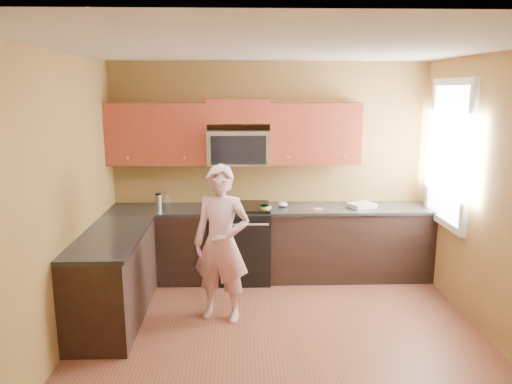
{
  "coord_description": "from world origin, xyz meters",
  "views": [
    {
      "loc": [
        -0.38,
        -4.18,
        2.36
      ],
      "look_at": [
        -0.2,
        1.3,
        1.2
      ],
      "focal_mm": 34.2,
      "sensor_mm": 36.0,
      "label": 1
    }
  ],
  "objects_px": {
    "frying_pan": "(231,211)",
    "travel_mug": "(159,206)",
    "microwave": "(239,164)",
    "butter_tub": "(265,211)",
    "woman": "(222,244)",
    "stove": "(239,242)"
  },
  "relations": [
    {
      "from": "microwave",
      "to": "frying_pan",
      "type": "bearing_deg",
      "value": -104.49
    },
    {
      "from": "woman",
      "to": "frying_pan",
      "type": "relative_size",
      "value": 3.16
    },
    {
      "from": "stove",
      "to": "travel_mug",
      "type": "distance_m",
      "value": 1.1
    },
    {
      "from": "microwave",
      "to": "woman",
      "type": "relative_size",
      "value": 0.47
    },
    {
      "from": "microwave",
      "to": "butter_tub",
      "type": "height_order",
      "value": "microwave"
    },
    {
      "from": "frying_pan",
      "to": "travel_mug",
      "type": "height_order",
      "value": "travel_mug"
    },
    {
      "from": "frying_pan",
      "to": "microwave",
      "type": "bearing_deg",
      "value": 90.15
    },
    {
      "from": "woman",
      "to": "microwave",
      "type": "bearing_deg",
      "value": 98.38
    },
    {
      "from": "microwave",
      "to": "butter_tub",
      "type": "xyz_separation_m",
      "value": [
        0.31,
        -0.29,
        -0.53
      ]
    },
    {
      "from": "frying_pan",
      "to": "stove",
      "type": "bearing_deg",
      "value": 83.4
    },
    {
      "from": "microwave",
      "to": "woman",
      "type": "distance_m",
      "value": 1.38
    },
    {
      "from": "stove",
      "to": "frying_pan",
      "type": "height_order",
      "value": "frying_pan"
    },
    {
      "from": "microwave",
      "to": "frying_pan",
      "type": "height_order",
      "value": "microwave"
    },
    {
      "from": "frying_pan",
      "to": "butter_tub",
      "type": "distance_m",
      "value": 0.42
    },
    {
      "from": "frying_pan",
      "to": "travel_mug",
      "type": "distance_m",
      "value": 0.98
    },
    {
      "from": "frying_pan",
      "to": "butter_tub",
      "type": "height_order",
      "value": "frying_pan"
    },
    {
      "from": "frying_pan",
      "to": "butter_tub",
      "type": "relative_size",
      "value": 4.23
    },
    {
      "from": "microwave",
      "to": "frying_pan",
      "type": "xyz_separation_m",
      "value": [
        -0.1,
        -0.37,
        -0.5
      ]
    },
    {
      "from": "stove",
      "to": "butter_tub",
      "type": "xyz_separation_m",
      "value": [
        0.31,
        -0.17,
        0.45
      ]
    },
    {
      "from": "microwave",
      "to": "travel_mug",
      "type": "relative_size",
      "value": 4.53
    },
    {
      "from": "butter_tub",
      "to": "frying_pan",
      "type": "bearing_deg",
      "value": -168.56
    },
    {
      "from": "butter_tub",
      "to": "travel_mug",
      "type": "distance_m",
      "value": 1.35
    }
  ]
}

